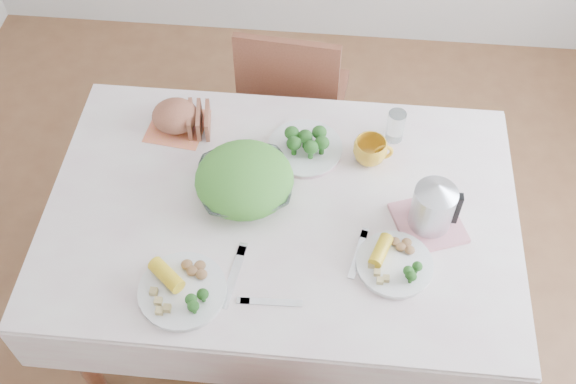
# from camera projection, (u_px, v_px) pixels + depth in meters

# --- Properties ---
(floor) EXTENTS (3.60, 3.60, 0.00)m
(floor) POSITION_uv_depth(u_px,v_px,m) (283.00, 318.00, 2.75)
(floor) COLOR brown
(floor) RESTS_ON ground
(dining_table) EXTENTS (1.40, 0.90, 0.75)m
(dining_table) POSITION_uv_depth(u_px,v_px,m) (282.00, 270.00, 2.45)
(dining_table) COLOR brown
(dining_table) RESTS_ON floor
(tablecloth) EXTENTS (1.50, 1.00, 0.01)m
(tablecloth) POSITION_uv_depth(u_px,v_px,m) (281.00, 209.00, 2.15)
(tablecloth) COLOR silver
(tablecloth) RESTS_ON dining_table
(chair_far) EXTENTS (0.45, 0.45, 0.92)m
(chair_far) POSITION_uv_depth(u_px,v_px,m) (295.00, 97.00, 2.87)
(chair_far) COLOR brown
(chair_far) RESTS_ON floor
(salad_bowl) EXTENTS (0.36, 0.36, 0.07)m
(salad_bowl) POSITION_uv_depth(u_px,v_px,m) (245.00, 185.00, 2.16)
(salad_bowl) COLOR white
(salad_bowl) RESTS_ON tablecloth
(dinner_plate_left) EXTENTS (0.35, 0.35, 0.02)m
(dinner_plate_left) POSITION_uv_depth(u_px,v_px,m) (183.00, 291.00, 1.95)
(dinner_plate_left) COLOR white
(dinner_plate_left) RESTS_ON tablecloth
(dinner_plate_right) EXTENTS (0.33, 0.33, 0.02)m
(dinner_plate_right) POSITION_uv_depth(u_px,v_px,m) (394.00, 264.00, 2.00)
(dinner_plate_right) COLOR white
(dinner_plate_right) RESTS_ON tablecloth
(broccoli_plate) EXTENTS (0.34, 0.34, 0.02)m
(broccoli_plate) POSITION_uv_depth(u_px,v_px,m) (305.00, 149.00, 2.28)
(broccoli_plate) COLOR beige
(broccoli_plate) RESTS_ON tablecloth
(napkin) EXTENTS (0.22, 0.22, 0.00)m
(napkin) POSITION_uv_depth(u_px,v_px,m) (177.00, 126.00, 2.36)
(napkin) COLOR #FF8457
(napkin) RESTS_ON tablecloth
(bread_loaf) EXTENTS (0.17, 0.16, 0.10)m
(bread_loaf) POSITION_uv_depth(u_px,v_px,m) (175.00, 115.00, 2.31)
(bread_loaf) COLOR brown
(bread_loaf) RESTS_ON napkin
(yellow_mug) EXTENTS (0.13, 0.13, 0.09)m
(yellow_mug) POSITION_uv_depth(u_px,v_px,m) (370.00, 151.00, 2.23)
(yellow_mug) COLOR gold
(yellow_mug) RESTS_ON tablecloth
(glass_tumbler) EXTENTS (0.07, 0.07, 0.12)m
(glass_tumbler) POSITION_uv_depth(u_px,v_px,m) (396.00, 125.00, 2.28)
(glass_tumbler) COLOR white
(glass_tumbler) RESTS_ON tablecloth
(pink_tray) EXTENTS (0.25, 0.25, 0.02)m
(pink_tray) POSITION_uv_depth(u_px,v_px,m) (428.00, 223.00, 2.10)
(pink_tray) COLOR pink
(pink_tray) RESTS_ON tablecloth
(electric_kettle) EXTENTS (0.15, 0.15, 0.18)m
(electric_kettle) POSITION_uv_depth(u_px,v_px,m) (434.00, 201.00, 2.01)
(electric_kettle) COLOR #B2B5BA
(electric_kettle) RESTS_ON pink_tray
(fork_left) EXTENTS (0.05, 0.22, 0.00)m
(fork_left) POSITION_uv_depth(u_px,v_px,m) (233.00, 276.00, 1.99)
(fork_left) COLOR silver
(fork_left) RESTS_ON tablecloth
(fork_right) EXTENTS (0.06, 0.18, 0.00)m
(fork_right) POSITION_uv_depth(u_px,v_px,m) (358.00, 254.00, 2.04)
(fork_right) COLOR silver
(fork_right) RESTS_ON tablecloth
(knife) EXTENTS (0.18, 0.03, 0.00)m
(knife) POSITION_uv_depth(u_px,v_px,m) (271.00, 302.00, 1.94)
(knife) COLOR silver
(knife) RESTS_ON tablecloth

